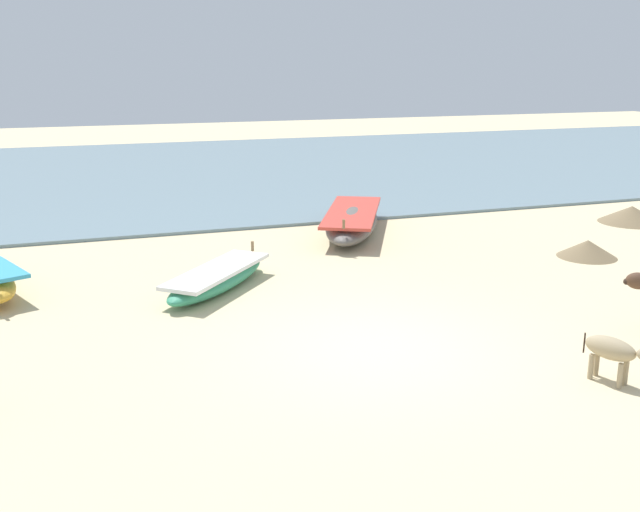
# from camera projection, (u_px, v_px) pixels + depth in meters

# --- Properties ---
(ground) EXTENTS (80.00, 80.00, 0.00)m
(ground) POSITION_uv_depth(u_px,v_px,m) (377.00, 348.00, 10.75)
(ground) COLOR beige
(sea_water) EXTENTS (60.00, 20.00, 0.08)m
(sea_water) POSITION_uv_depth(u_px,v_px,m) (186.00, 172.00, 27.29)
(sea_water) COLOR slate
(sea_water) RESTS_ON ground
(fishing_boat_1) EXTENTS (2.63, 2.85, 0.59)m
(fishing_boat_1) POSITION_uv_depth(u_px,v_px,m) (217.00, 278.00, 13.41)
(fishing_boat_1) COLOR #338C66
(fishing_boat_1) RESTS_ON ground
(fishing_boat_2) EXTENTS (3.00, 4.40, 0.78)m
(fishing_boat_2) POSITION_uv_depth(u_px,v_px,m) (352.00, 221.00, 17.71)
(fishing_boat_2) COLOR #5B5651
(fishing_boat_2) RESTS_ON ground
(calf_far_dun) EXTENTS (0.55, 0.93, 0.62)m
(calf_far_dun) POSITION_uv_depth(u_px,v_px,m) (613.00, 351.00, 9.48)
(calf_far_dun) COLOR tan
(calf_far_dun) RESTS_ON ground
(debris_pile_0) EXTENTS (2.02, 2.02, 0.44)m
(debris_pile_0) POSITION_uv_depth(u_px,v_px,m) (631.00, 214.00, 18.94)
(debris_pile_0) COLOR #7A6647
(debris_pile_0) RESTS_ON ground
(debris_pile_1) EXTENTS (1.76, 1.76, 0.37)m
(debris_pile_1) POSITION_uv_depth(u_px,v_px,m) (587.00, 249.00, 15.64)
(debris_pile_1) COLOR #7A6647
(debris_pile_1) RESTS_ON ground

